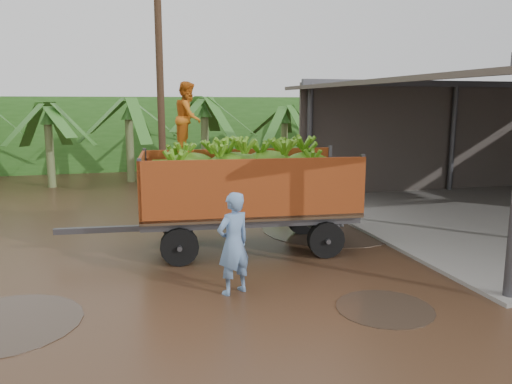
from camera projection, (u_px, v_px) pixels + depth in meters
ground at (174, 260)px, 10.67m from camera, size 100.00×100.00×0.00m
hedge_north at (99, 133)px, 25.02m from camera, size 22.00×3.00×3.60m
banana_trailer at (246, 187)px, 11.35m from camera, size 6.69×2.75×3.79m
man_blue at (233, 243)px, 8.69m from camera, size 0.78×0.67×1.82m
man_grey at (339, 195)px, 13.34m from camera, size 1.08×1.03×1.79m
utility_pole at (160, 74)px, 16.49m from camera, size 1.20×0.24×8.38m
banana_plants at (20, 146)px, 16.77m from camera, size 24.80×17.82×4.44m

